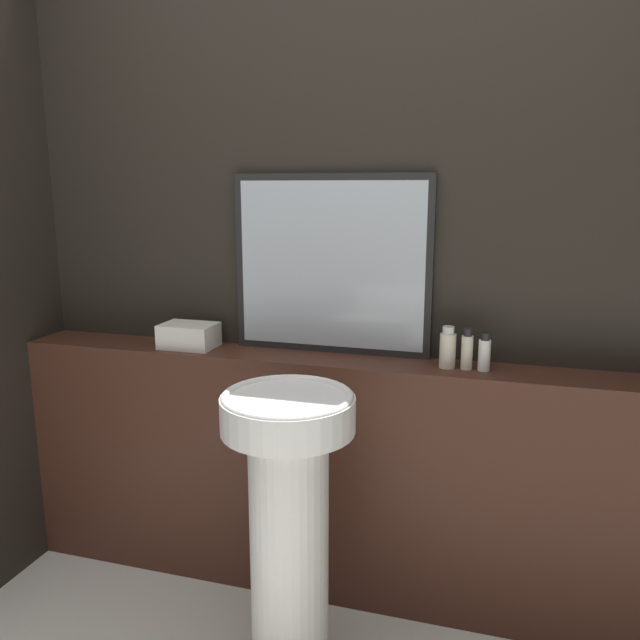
{
  "coord_description": "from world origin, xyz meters",
  "views": [
    {
      "loc": [
        0.58,
        -0.72,
        1.51
      ],
      "look_at": [
        0.0,
        1.23,
        1.07
      ],
      "focal_mm": 35.0,
      "sensor_mm": 36.0,
      "label": 1
    }
  ],
  "objects": [
    {
      "name": "vanity_counter",
      "position": [
        0.0,
        1.34,
        0.46
      ],
      "size": [
        2.4,
        0.22,
        0.91
      ],
      "color": "#422319",
      "rests_on": "ground_plane"
    },
    {
      "name": "conditioner_bottle",
      "position": [
        0.48,
        1.34,
        0.97
      ],
      "size": [
        0.04,
        0.04,
        0.14
      ],
      "color": "beige",
      "rests_on": "vanity_counter"
    },
    {
      "name": "mirror",
      "position": [
        -0.02,
        1.43,
        1.23
      ],
      "size": [
        0.73,
        0.03,
        0.64
      ],
      "color": "black",
      "rests_on": "vanity_counter"
    },
    {
      "name": "wall_back",
      "position": [
        0.0,
        1.48,
        1.25
      ],
      "size": [
        8.0,
        0.06,
        2.5
      ],
      "color": "black",
      "rests_on": "ground_plane"
    },
    {
      "name": "towel_stack",
      "position": [
        -0.55,
        1.34,
        0.96
      ],
      "size": [
        0.2,
        0.14,
        0.09
      ],
      "color": "silver",
      "rests_on": "vanity_counter"
    },
    {
      "name": "shampoo_bottle",
      "position": [
        0.42,
        1.34,
        0.98
      ],
      "size": [
        0.05,
        0.05,
        0.14
      ],
      "color": "beige",
      "rests_on": "vanity_counter"
    },
    {
      "name": "lotion_bottle",
      "position": [
        0.54,
        1.34,
        0.97
      ],
      "size": [
        0.04,
        0.04,
        0.13
      ],
      "color": "white",
      "rests_on": "vanity_counter"
    },
    {
      "name": "pedestal_sink",
      "position": [
        0.0,
        0.9,
        0.54
      ],
      "size": [
        0.4,
        0.4,
        0.92
      ],
      "color": "white",
      "rests_on": "ground_plane"
    }
  ]
}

